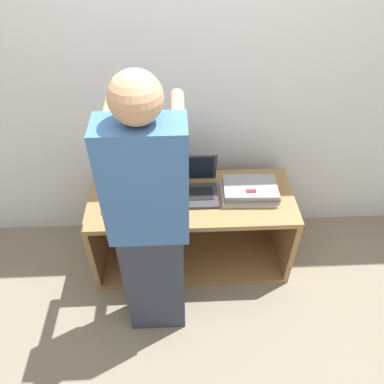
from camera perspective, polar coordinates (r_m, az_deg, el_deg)
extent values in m
plane|color=#756B5B|center=(2.73, 0.19, -14.19)|extent=(12.00, 12.00, 0.00)
cube|color=silver|center=(2.43, -0.51, 15.80)|extent=(8.00, 0.05, 2.40)
cube|color=olive|center=(2.46, -0.09, -1.11)|extent=(1.35, 0.55, 0.04)
cube|color=olive|center=(2.88, -0.07, -9.44)|extent=(1.35, 0.55, 0.04)
cube|color=olive|center=(2.72, -14.10, -5.89)|extent=(0.04, 0.55, 0.54)
cube|color=olive|center=(2.76, 13.73, -4.99)|extent=(0.04, 0.55, 0.54)
cube|color=olive|center=(2.84, -0.31, -1.78)|extent=(1.28, 0.04, 0.54)
cube|color=#333338|center=(2.44, -0.09, -0.63)|extent=(0.35, 0.23, 0.02)
cube|color=black|center=(2.44, -0.10, -0.28)|extent=(0.28, 0.13, 0.00)
cube|color=#333338|center=(2.47, -0.23, 3.72)|extent=(0.35, 0.05, 0.23)
cube|color=black|center=(2.47, -0.23, 3.67)|extent=(0.30, 0.04, 0.20)
cube|color=gray|center=(2.46, -9.00, -0.75)|extent=(0.35, 0.23, 0.02)
cube|color=gray|center=(2.45, -8.81, -0.41)|extent=(0.35, 0.23, 0.02)
cube|color=slate|center=(2.42, -9.05, -0.22)|extent=(0.35, 0.24, 0.02)
cube|color=#B7B7BC|center=(2.48, 8.46, -0.38)|extent=(0.35, 0.24, 0.02)
cube|color=gray|center=(2.46, 8.80, -0.06)|extent=(0.35, 0.24, 0.02)
cube|color=slate|center=(2.45, 8.93, 0.43)|extent=(0.35, 0.24, 0.02)
cube|color=gray|center=(2.44, 8.88, 0.81)|extent=(0.35, 0.24, 0.02)
cube|color=#2D3342|center=(2.28, -5.60, -12.83)|extent=(0.34, 0.20, 0.82)
cube|color=#38609E|center=(1.74, -7.18, 1.27)|extent=(0.40, 0.20, 0.65)
sphere|color=tan|center=(1.50, -8.61, 14.01)|extent=(0.22, 0.22, 0.22)
cylinder|color=tan|center=(1.84, -12.44, 11.77)|extent=(0.07, 0.32, 0.07)
cylinder|color=tan|center=(1.82, -2.24, 12.27)|extent=(0.07, 0.32, 0.07)
cube|color=red|center=(2.39, 9.03, 0.16)|extent=(0.06, 0.02, 0.01)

